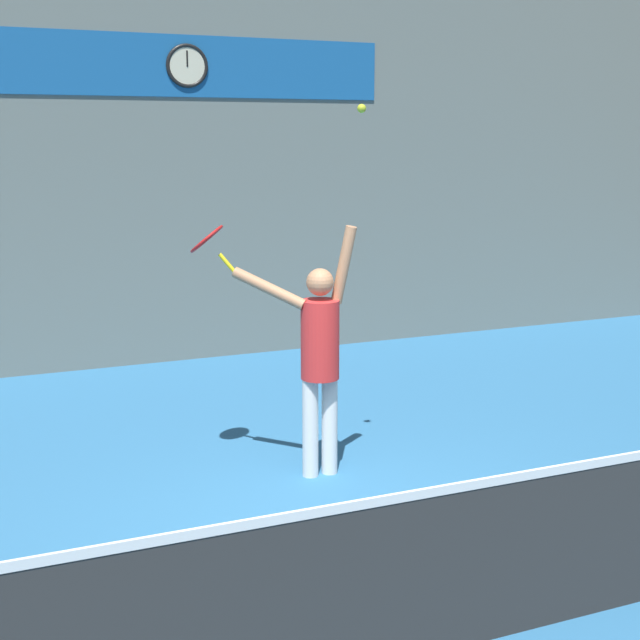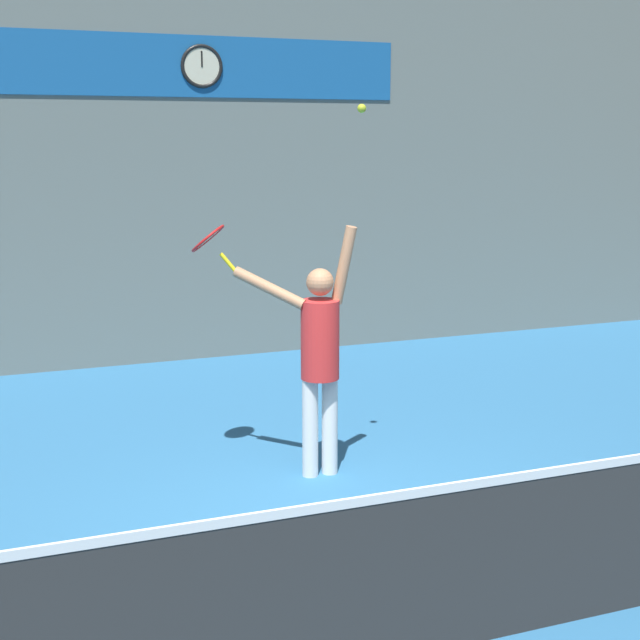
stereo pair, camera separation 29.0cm
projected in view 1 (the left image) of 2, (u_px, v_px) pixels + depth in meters
The scene contains 8 objects.
ground_plane at pixel (356, 561), 5.81m from camera, with size 18.00×18.00×0.00m, color teal.
back_wall at pixel (150, 155), 10.45m from camera, with size 18.00×0.10×5.00m.
sponsor_banner at pixel (147, 65), 10.19m from camera, with size 5.80×0.02×0.70m.
scoreboard_clock at pixel (187, 66), 10.35m from camera, with size 0.50×0.05×0.50m.
court_net at pixel (448, 566), 4.69m from camera, with size 8.83×0.07×1.06m.
tennis_player at pixel (319, 351), 7.10m from camera, with size 0.92×0.56×2.04m.
tennis_racket at pixel (208, 241), 7.03m from camera, with size 0.41×0.42×0.39m.
tennis_ball at pixel (362, 108), 6.72m from camera, with size 0.07×0.07×0.07m.
Camera 1 is at (-2.32, -4.85, 2.72)m, focal length 50.00 mm.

